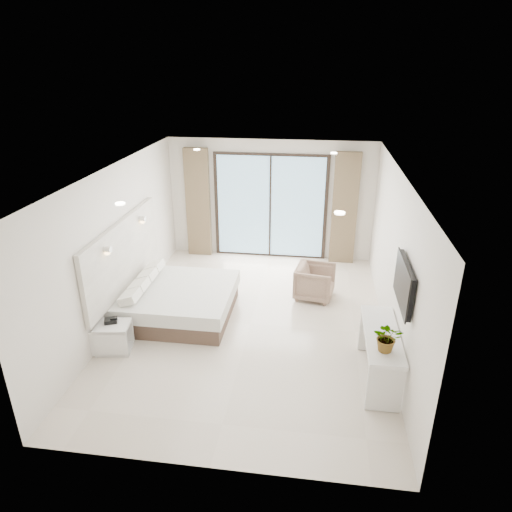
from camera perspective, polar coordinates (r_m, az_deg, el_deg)
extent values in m
plane|color=beige|center=(8.09, -0.69, -8.49)|extent=(6.20, 6.20, 0.00)
cube|color=silver|center=(10.37, 1.83, 7.00)|extent=(4.60, 0.02, 2.70)
cube|color=silver|center=(4.82, -6.41, -14.09)|extent=(4.60, 0.02, 2.70)
cube|color=silver|center=(8.11, -17.02, 1.20)|extent=(0.02, 6.20, 2.70)
cube|color=silver|center=(7.50, 16.91, -0.61)|extent=(0.02, 6.20, 2.70)
cube|color=white|center=(7.05, -0.80, 10.50)|extent=(4.60, 6.20, 0.02)
cube|color=silver|center=(8.28, -16.19, 0.24)|extent=(0.08, 3.00, 1.20)
cube|color=black|center=(6.34, 18.12, -3.31)|extent=(0.06, 1.00, 0.58)
cube|color=black|center=(6.33, 17.76, -3.29)|extent=(0.02, 1.04, 0.62)
cube|color=black|center=(10.38, 1.80, 6.16)|extent=(2.56, 0.04, 2.42)
cube|color=#88BBDA|center=(10.35, 1.79, 6.11)|extent=(2.40, 0.01, 2.30)
cube|color=brown|center=(10.56, -7.25, 6.56)|extent=(0.55, 0.14, 2.50)
cube|color=brown|center=(10.23, 11.01, 5.76)|extent=(0.55, 0.14, 2.50)
cylinder|color=white|center=(5.74, -16.62, 6.29)|extent=(0.12, 0.12, 0.02)
cylinder|color=white|center=(5.25, 10.41, 5.33)|extent=(0.12, 0.12, 0.02)
cylinder|color=white|center=(9.05, -7.41, 13.06)|extent=(0.12, 0.12, 0.02)
cylinder|color=white|center=(8.74, 9.70, 12.57)|extent=(0.12, 0.12, 0.02)
cube|color=brown|center=(8.40, -9.60, -6.39)|extent=(1.85, 1.76, 0.30)
cube|color=silver|center=(8.27, -9.73, -4.77)|extent=(1.93, 1.84, 0.24)
cube|color=white|center=(7.89, -15.44, -5.20)|extent=(0.28, 0.37, 0.14)
cube|color=white|center=(8.22, -14.40, -3.90)|extent=(0.28, 0.37, 0.14)
cube|color=white|center=(8.55, -13.41, -2.67)|extent=(0.28, 0.37, 0.14)
cube|color=white|center=(8.89, -12.53, -1.56)|extent=(0.28, 0.37, 0.14)
cube|color=white|center=(7.53, -17.52, -8.31)|extent=(0.57, 0.50, 0.05)
cube|color=white|center=(7.76, -17.14, -10.98)|extent=(0.57, 0.50, 0.05)
cube|color=white|center=(7.50, -17.91, -10.45)|extent=(0.52, 0.12, 0.42)
cube|color=white|center=(7.79, -16.76, -8.97)|extent=(0.52, 0.12, 0.42)
cube|color=black|center=(7.56, -17.69, -7.71)|extent=(0.23, 0.21, 0.06)
cube|color=white|center=(6.69, 15.46, -9.44)|extent=(0.48, 1.52, 0.06)
cube|color=white|center=(6.36, 15.79, -15.70)|extent=(0.46, 0.06, 0.71)
cube|color=white|center=(7.47, 14.56, -9.10)|extent=(0.46, 0.06, 0.71)
imported|color=#33662D|center=(6.23, 16.09, -10.08)|extent=(0.42, 0.45, 0.32)
imported|color=#977463|center=(8.85, 7.39, -3.04)|extent=(0.76, 0.80, 0.72)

